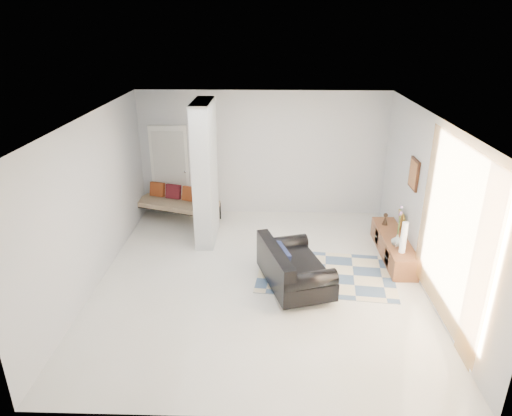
{
  "coord_description": "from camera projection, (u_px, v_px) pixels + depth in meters",
  "views": [
    {
      "loc": [
        0.15,
        -6.87,
        4.18
      ],
      "look_at": [
        -0.08,
        0.6,
        1.09
      ],
      "focal_mm": 32.0,
      "sensor_mm": 36.0,
      "label": 1
    }
  ],
  "objects": [
    {
      "name": "wall_art",
      "position": [
        414.0,
        174.0,
        8.07
      ],
      "size": [
        0.04,
        0.45,
        0.55
      ],
      "primitive_type": "cube",
      "color": "#361A0E",
      "rests_on": "wall_right"
    },
    {
      "name": "area_rug",
      "position": [
        325.0,
        274.0,
        8.1
      ],
      "size": [
        2.53,
        1.84,
        0.01
      ],
      "primitive_type": "cube",
      "rotation": [
        0.0,
        0.0,
        -0.11
      ],
      "color": "beige",
      "rests_on": "floor"
    },
    {
      "name": "wall_right",
      "position": [
        430.0,
        206.0,
        7.33
      ],
      "size": [
        0.0,
        6.0,
        6.0
      ],
      "primitive_type": "plane",
      "rotation": [
        1.57,
        0.0,
        -1.57
      ],
      "color": "silver",
      "rests_on": "ground"
    },
    {
      "name": "daybed",
      "position": [
        176.0,
        202.0,
        10.18
      ],
      "size": [
        1.95,
        1.3,
        0.77
      ],
      "rotation": [
        0.0,
        0.0,
        -0.33
      ],
      "color": "black",
      "rests_on": "floor"
    },
    {
      "name": "media_console",
      "position": [
        393.0,
        246.0,
        8.63
      ],
      "size": [
        0.45,
        1.91,
        0.8
      ],
      "color": "brown",
      "rests_on": "floor"
    },
    {
      "name": "ceiling",
      "position": [
        260.0,
        118.0,
        6.88
      ],
      "size": [
        6.0,
        6.0,
        0.0
      ],
      "primitive_type": "plane",
      "rotation": [
        3.14,
        0.0,
        0.0
      ],
      "color": "white",
      "rests_on": "wall_back"
    },
    {
      "name": "vase",
      "position": [
        397.0,
        240.0,
        8.21
      ],
      "size": [
        0.22,
        0.22,
        0.21
      ],
      "primitive_type": "imported",
      "rotation": [
        0.0,
        0.0,
        0.07
      ],
      "color": "silver",
      "rests_on": "media_console"
    },
    {
      "name": "floor",
      "position": [
        259.0,
        279.0,
        7.95
      ],
      "size": [
        6.0,
        6.0,
        0.0
      ],
      "primitive_type": "plane",
      "color": "silver",
      "rests_on": "ground"
    },
    {
      "name": "bronze_figurine",
      "position": [
        385.0,
        219.0,
        9.05
      ],
      "size": [
        0.12,
        0.12,
        0.24
      ],
      "primitive_type": null,
      "rotation": [
        0.0,
        0.0,
        0.01
      ],
      "color": "#322116",
      "rests_on": "media_console"
    },
    {
      "name": "curtain",
      "position": [
        452.0,
        235.0,
        6.26
      ],
      "size": [
        0.0,
        2.55,
        2.55
      ],
      "primitive_type": "plane",
      "rotation": [
        1.57,
        0.0,
        1.57
      ],
      "color": "gold",
      "rests_on": "wall_right"
    },
    {
      "name": "partition_column",
      "position": [
        205.0,
        173.0,
        8.92
      ],
      "size": [
        0.35,
        1.2,
        2.8
      ],
      "primitive_type": "cube",
      "color": "silver",
      "rests_on": "floor"
    },
    {
      "name": "hallway_door",
      "position": [
        170.0,
        170.0,
        10.35
      ],
      "size": [
        0.85,
        0.06,
        2.04
      ],
      "primitive_type": "cube",
      "color": "white",
      "rests_on": "floor"
    },
    {
      "name": "wall_front",
      "position": [
        253.0,
        315.0,
        4.64
      ],
      "size": [
        6.0,
        0.0,
        6.0
      ],
      "primitive_type": "plane",
      "rotation": [
        -1.57,
        0.0,
        0.0
      ],
      "color": "silver",
      "rests_on": "ground"
    },
    {
      "name": "wall_left",
      "position": [
        92.0,
        203.0,
        7.49
      ],
      "size": [
        0.0,
        6.0,
        6.0
      ],
      "primitive_type": "plane",
      "rotation": [
        1.57,
        0.0,
        1.57
      ],
      "color": "silver",
      "rests_on": "ground"
    },
    {
      "name": "loveseat",
      "position": [
        291.0,
        268.0,
        7.58
      ],
      "size": [
        1.31,
        1.74,
        0.76
      ],
      "rotation": [
        0.0,
        0.0,
        0.3
      ],
      "color": "silver",
      "rests_on": "floor"
    },
    {
      "name": "wall_back",
      "position": [
        263.0,
        154.0,
        10.18
      ],
      "size": [
        6.0,
        0.0,
        6.0
      ],
      "primitive_type": "plane",
      "rotation": [
        1.57,
        0.0,
        0.0
      ],
      "color": "silver",
      "rests_on": "ground"
    },
    {
      "name": "cylinder_lamp",
      "position": [
        404.0,
        237.0,
        7.91
      ],
      "size": [
        0.1,
        0.1,
        0.57
      ],
      "primitive_type": "cylinder",
      "color": "beige",
      "rests_on": "media_console"
    }
  ]
}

